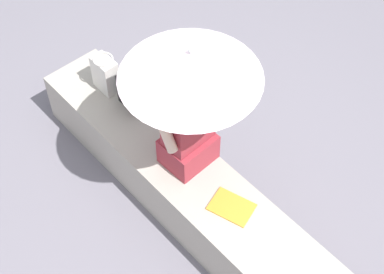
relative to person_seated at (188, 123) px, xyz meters
The scene contains 7 objects.
ground_plane 0.85m from the person_seated, 154.79° to the left, with size 14.00×14.00×0.00m, color slate.
stone_bench 0.63m from the person_seated, 154.79° to the left, with size 3.02×0.50×0.44m, color #A8A093.
person_seated is the anchor object (origin of this frame).
parasol 0.54m from the person_seated, behind, with size 0.87×0.87×1.05m.
handbag_black 0.96m from the person_seated, ahead, with size 0.20×0.15×0.31m.
tote_bag_canvas 0.70m from the person_seated, ahead, with size 0.23×0.17×0.28m.
magazine 0.62m from the person_seated, behind, with size 0.28×0.20×0.01m, color gold.
Camera 1 is at (-1.71, 1.56, 3.78)m, focal length 55.76 mm.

